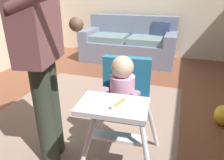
% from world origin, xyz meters
% --- Properties ---
extents(ground, '(6.23, 6.55, 0.10)m').
position_xyz_m(ground, '(0.00, 0.00, -0.05)').
color(ground, brown).
extents(area_rug, '(2.01, 2.54, 0.01)m').
position_xyz_m(area_rug, '(-0.30, -0.42, 0.00)').
color(area_rug, gray).
rests_on(area_rug, ground).
extents(couch, '(1.82, 0.86, 0.86)m').
position_xyz_m(couch, '(-0.38, 1.98, 0.33)').
color(couch, slate).
rests_on(couch, ground).
extents(high_chair, '(0.65, 0.76, 0.92)m').
position_xyz_m(high_chair, '(0.27, -0.77, 0.62)').
color(high_chair, white).
rests_on(high_chair, ground).
extents(adult_standing, '(0.58, 0.50, 1.62)m').
position_xyz_m(adult_standing, '(-0.29, -0.87, 0.91)').
color(adult_standing, '#2F382B').
rests_on(adult_standing, ground).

